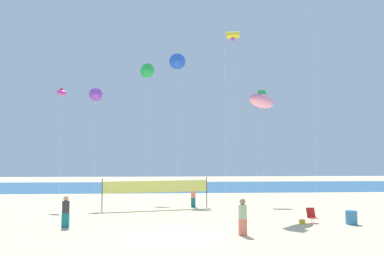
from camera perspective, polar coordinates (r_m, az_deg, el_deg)
The scene contains 15 objects.
ground_plane at distance 19.69m, azimuth -2.55°, elevation -16.12°, with size 120.00×120.00×0.00m, color beige.
ocean_band at distance 52.25m, azimuth -3.21°, elevation -8.89°, with size 120.00×20.00×0.01m, color #28608C.
beachgoer_coral_shirt at distance 30.48m, azimuth 0.19°, elevation -10.34°, with size 0.38×0.38×1.65m.
beachgoer_sage_shirt at distance 19.78m, azimuth 7.73°, elevation -13.10°, with size 0.43×0.43×1.87m.
beachgoer_charcoal_shirt at distance 22.93m, azimuth -18.70°, elevation -11.82°, with size 0.41×0.41×1.79m.
folding_beach_chair at distance 24.51m, azimuth 17.77°, elevation -12.52°, with size 0.52×0.65×0.89m.
trash_barrel at distance 24.73m, azimuth 23.13°, elevation -12.44°, with size 0.67×0.67×0.81m, color teal.
volleyball_net at distance 29.38m, azimuth -5.44°, elevation -9.06°, with size 8.06×1.84×2.40m.
beach_handbag at distance 23.95m, azimuth 16.44°, elevation -13.54°, with size 0.34×0.17×0.27m, color gold.
kite_green_delta at distance 38.14m, azimuth -6.91°, elevation 8.70°, with size 1.50×0.72×13.44m.
kite_yellow_tube at distance 40.31m, azimuth 6.25°, elevation 13.82°, with size 1.41×0.85×17.04m.
kite_magenta_inflatable at distance 33.76m, azimuth -19.29°, elevation 5.10°, with size 1.33×1.24×9.87m.
kite_blue_delta at distance 36.63m, azimuth -2.27°, elevation 10.13°, with size 1.59×0.36×14.04m.
kite_pink_inflatable at distance 26.80m, azimuth 10.60°, elevation 4.06°, with size 2.72×2.66×8.70m.
kite_violet_delta at distance 33.40m, azimuth -14.44°, elevation 4.98°, with size 1.21×0.67×9.99m.
Camera 1 is at (-0.36, -19.29, 3.95)m, focal length 34.98 mm.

